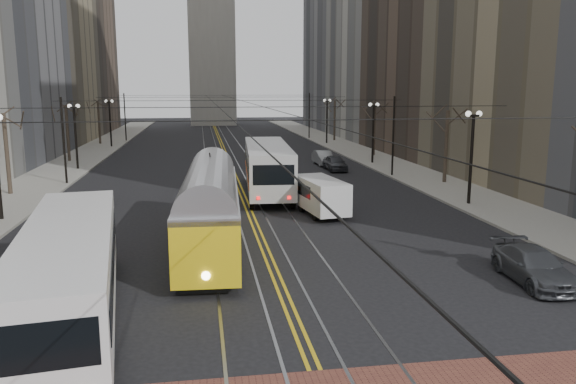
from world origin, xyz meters
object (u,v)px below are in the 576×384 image
object	(u,v)px
sedan_grey	(335,163)
sedan_parked	(534,266)
streetcar	(210,215)
rear_bus	(267,169)
transit_bus	(70,276)
sedan_silver	(323,158)
cargo_van	(321,197)
pedestrian_d	(80,365)

from	to	relation	value
sedan_grey	sedan_parked	size ratio (longest dim) A/B	0.90
streetcar	sedan_grey	distance (m)	25.99
rear_bus	transit_bus	bearing A→B (deg)	-108.64
sedan_silver	sedan_parked	bearing A→B (deg)	-91.31
cargo_van	streetcar	bearing A→B (deg)	-146.01
rear_bus	sedan_grey	world-z (taller)	rear_bus
cargo_van	sedan_grey	size ratio (longest dim) A/B	1.20
transit_bus	sedan_grey	size ratio (longest dim) A/B	3.10
streetcar	cargo_van	size ratio (longest dim) A/B	2.74
transit_bus	sedan_grey	bearing A→B (deg)	55.31
rear_bus	pedestrian_d	xyz separation A→B (m)	(-7.49, -25.76, -0.82)
rear_bus	sedan_parked	world-z (taller)	rear_bus
rear_bus	sedan_silver	xyz separation A→B (m)	(7.05, 13.85, -1.02)
sedan_grey	transit_bus	bearing A→B (deg)	-118.12
rear_bus	sedan_silver	size ratio (longest dim) A/B	3.18
sedan_silver	sedan_parked	size ratio (longest dim) A/B	0.93
sedan_grey	sedan_parked	xyz separation A→B (m)	(0.43, -29.86, -0.04)
transit_bus	sedan_silver	size ratio (longest dim) A/B	3.01
streetcar	rear_bus	world-z (taller)	rear_bus
streetcar	rear_bus	size ratio (longest dim) A/B	1.01
sedan_grey	pedestrian_d	bearing A→B (deg)	-113.43
cargo_van	rear_bus	bearing A→B (deg)	98.10
transit_bus	sedan_grey	distance (m)	34.95
cargo_van	sedan_grey	xyz separation A→B (m)	(5.07, 17.48, -0.38)
sedan_silver	sedan_parked	distance (m)	33.73
rear_bus	pedestrian_d	bearing A→B (deg)	-102.56
cargo_van	sedan_silver	xyz separation A→B (m)	(4.85, 21.34, -0.38)
transit_bus	streetcar	distance (m)	8.97
rear_bus	sedan_grey	xyz separation A→B (m)	(7.27, 9.99, -1.02)
sedan_parked	rear_bus	bearing A→B (deg)	115.07
streetcar	pedestrian_d	distance (m)	12.89
pedestrian_d	rear_bus	bearing A→B (deg)	7.02
sedan_grey	streetcar	bearing A→B (deg)	-117.23
transit_bus	cargo_van	world-z (taller)	transit_bus
sedan_grey	cargo_van	bearing A→B (deg)	-107.18
sedan_parked	cargo_van	bearing A→B (deg)	117.84
transit_bus	cargo_van	bearing A→B (deg)	43.88
cargo_van	sedan_silver	bearing A→B (deg)	68.92
streetcar	sedan_parked	xyz separation A→B (m)	(11.91, -6.56, -0.90)
sedan_grey	rear_bus	bearing A→B (deg)	-127.06
sedan_silver	transit_bus	bearing A→B (deg)	-116.60
transit_bus	cargo_van	size ratio (longest dim) A/B	2.58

